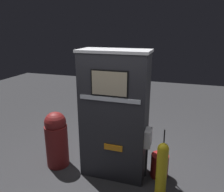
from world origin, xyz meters
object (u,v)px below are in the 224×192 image
object	(u,v)px
trash_bin	(57,139)
squeegee_bucket	(159,165)
safety_bollard	(161,173)
gas_pump	(115,116)

from	to	relation	value
trash_bin	squeegee_bucket	size ratio (longest dim) A/B	1.15
trash_bin	safety_bollard	bearing A→B (deg)	-12.27
trash_bin	squeegee_bucket	xyz separation A→B (m)	(1.71, 0.21, -0.30)
safety_bollard	squeegee_bucket	size ratio (longest dim) A/B	1.08
safety_bollard	squeegee_bucket	xyz separation A→B (m)	(-0.07, 0.59, -0.29)
trash_bin	gas_pump	bearing A→B (deg)	5.46
gas_pump	squeegee_bucket	size ratio (longest dim) A/B	2.36
gas_pump	safety_bollard	size ratio (longest dim) A/B	2.19
trash_bin	squeegee_bucket	world-z (taller)	trash_bin
safety_bollard	squeegee_bucket	bearing A→B (deg)	96.45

